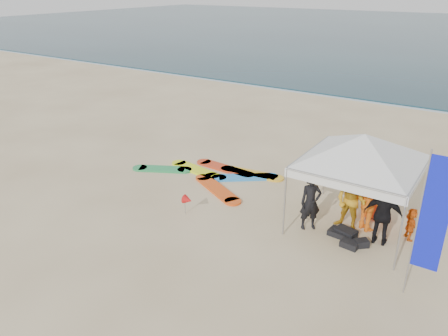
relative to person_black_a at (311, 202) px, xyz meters
name	(u,v)px	position (x,y,z in m)	size (l,w,h in m)	color
ground	(184,244)	(-2.47, -2.63, -0.82)	(120.00, 120.00, 0.00)	beige
shoreline_foam	(375,101)	(-2.47, 15.57, -0.82)	(160.00, 1.20, 0.01)	silver
person_black_a	(311,202)	(0.00, 0.00, 0.00)	(0.60, 0.39, 1.65)	black
person_yellow	(351,201)	(0.96, 0.55, 0.07)	(0.87, 0.68, 1.79)	gold
person_orange_a	(371,199)	(1.41, 0.85, 0.14)	(1.24, 0.71, 1.92)	orange
person_black_b	(383,215)	(1.92, 0.30, 0.05)	(1.02, 0.42, 1.74)	black
person_orange_b	(378,189)	(1.40, 1.65, 0.11)	(0.92, 0.60, 1.87)	#FF3A16
person_seated	(411,224)	(2.53, 0.98, -0.36)	(0.86, 0.27, 0.92)	orange
canopy_tent	(365,134)	(1.04, 0.79, 1.97)	(4.26, 4.26, 3.21)	#A5A5A8
feather_flag	(432,217)	(3.20, -1.45, 1.23)	(0.59, 0.04, 3.49)	#A5A5A8
marker_pennant	(188,200)	(-3.35, -1.29, -0.33)	(0.28, 0.28, 0.64)	#A5A5A8
gear_pile	(347,237)	(1.13, -0.01, -0.73)	(1.20, 0.90, 0.22)	black
surfboard_spread	(217,174)	(-4.26, 1.59, -0.79)	(4.88, 2.87, 0.07)	#ECFF1A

